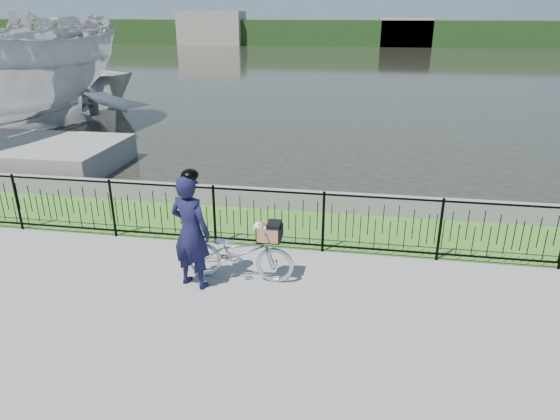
# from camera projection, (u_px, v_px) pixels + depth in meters

# --- Properties ---
(ground) EXTENTS (120.00, 120.00, 0.00)m
(ground) POSITION_uv_depth(u_px,v_px,m) (249.00, 292.00, 7.73)
(ground) COLOR gray
(ground) RESTS_ON ground
(grass_strip) EXTENTS (60.00, 2.00, 0.01)m
(grass_strip) POSITION_uv_depth(u_px,v_px,m) (277.00, 226.00, 10.11)
(grass_strip) COLOR #3E7524
(grass_strip) RESTS_ON ground
(water) EXTENTS (120.00, 120.00, 0.00)m
(water) POSITION_uv_depth(u_px,v_px,m) (345.00, 68.00, 37.94)
(water) COLOR black
(water) RESTS_ON ground
(quay_wall) EXTENTS (60.00, 0.30, 0.40)m
(quay_wall) POSITION_uv_depth(u_px,v_px,m) (285.00, 200.00, 10.96)
(quay_wall) COLOR slate
(quay_wall) RESTS_ON ground
(fence) EXTENTS (14.00, 0.06, 1.15)m
(fence) POSITION_uv_depth(u_px,v_px,m) (268.00, 219.00, 8.99)
(fence) COLOR black
(fence) RESTS_ON ground
(far_treeline) EXTENTS (120.00, 6.00, 3.00)m
(far_treeline) POSITION_uv_depth(u_px,v_px,m) (356.00, 33.00, 62.10)
(far_treeline) COLOR #203E18
(far_treeline) RESTS_ON ground
(far_building_left) EXTENTS (8.00, 4.00, 4.00)m
(far_building_left) POSITION_uv_depth(u_px,v_px,m) (212.00, 28.00, 62.86)
(far_building_left) COLOR gray
(far_building_left) RESTS_ON ground
(far_building_right) EXTENTS (6.00, 3.00, 3.20)m
(far_building_right) POSITION_uv_depth(u_px,v_px,m) (406.00, 33.00, 59.77)
(far_building_right) COLOR gray
(far_building_right) RESTS_ON ground
(bicycle_rig) EXTENTS (1.78, 0.62, 1.05)m
(bicycle_rig) POSITION_uv_depth(u_px,v_px,m) (240.00, 252.00, 7.96)
(bicycle_rig) COLOR silver
(bicycle_rig) RESTS_ON ground
(cyclist) EXTENTS (0.77, 0.62, 1.91)m
(cyclist) POSITION_uv_depth(u_px,v_px,m) (191.00, 230.00, 7.61)
(cyclist) COLOR black
(cyclist) RESTS_ON ground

